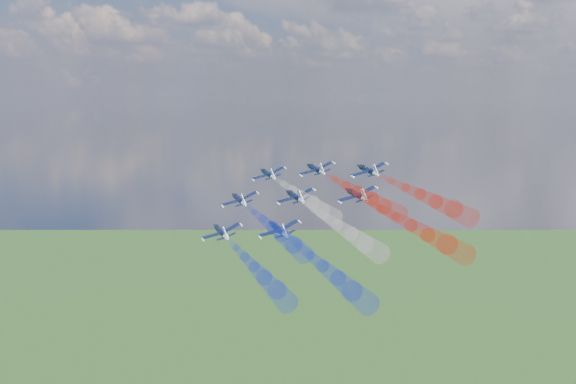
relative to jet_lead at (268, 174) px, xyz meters
The scene contains 16 objects.
jet_lead is the anchor object (origin of this frame).
trail_lead 23.35m from the jet_lead, 37.13° to the right, with size 3.92×36.32×3.92m, color white, non-canonical shape.
jet_inner_left 16.54m from the jet_lead, 82.04° to the right, with size 9.40×11.75×3.13m, color black, non-canonical shape.
trail_inner_left 36.96m from the jet_lead, 55.17° to the right, with size 3.92×36.32×3.92m, color #1A32E1, non-canonical shape.
jet_inner_right 14.87m from the jet_lead, ahead, with size 9.40×11.75×3.13m, color black, non-canonical shape.
trail_inner_right 36.39m from the jet_lead, 24.23° to the right, with size 3.92×36.32×3.92m, color red, non-canonical shape.
jet_outer_left 31.80m from the jet_lead, 76.31° to the right, with size 9.40×11.75×3.13m, color black, non-canonical shape.
trail_outer_left 51.96m from the jet_lead, 59.42° to the right, with size 3.92×36.32×3.92m, color #1A32E1, non-canonical shape.
jet_center_third 23.24m from the jet_lead, 41.03° to the right, with size 9.40×11.75×3.13m, color black, non-canonical shape.
trail_center_third 46.56m from the jet_lead, 39.08° to the right, with size 3.92×36.32×3.92m, color white, non-canonical shape.
jet_outer_right 29.03m from the jet_lead, ahead, with size 9.40×11.75×3.13m, color black, non-canonical shape.
trail_outer_right 49.75m from the jet_lead, 17.80° to the right, with size 3.92×36.32×3.92m, color red, non-canonical shape.
jet_rear_left 37.48m from the jet_lead, 53.06° to the right, with size 9.40×11.75×3.13m, color black, non-canonical shape.
trail_rear_left 60.24m from the jet_lead, 46.90° to the right, with size 3.92×36.32×3.92m, color #1A32E1, non-canonical shape.
jet_rear_right 35.38m from the jet_lead, 23.55° to the right, with size 9.40×11.75×3.13m, color black, non-canonical shape.
trail_rear_right 58.30m from the jet_lead, 28.92° to the right, with size 3.92×36.32×3.92m, color red, non-canonical shape.
Camera 1 is at (99.75, -119.39, 179.57)m, focal length 45.22 mm.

